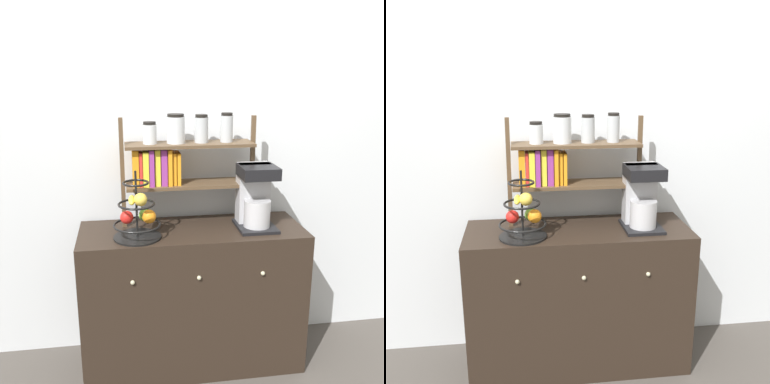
# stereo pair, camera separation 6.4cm
# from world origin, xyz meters

# --- Properties ---
(ground_plane) EXTENTS (12.00, 12.00, 0.00)m
(ground_plane) POSITION_xyz_m (0.00, 0.00, 0.00)
(ground_plane) COLOR #47423D
(wall_back) EXTENTS (7.00, 0.05, 2.60)m
(wall_back) POSITION_xyz_m (0.00, 0.51, 1.30)
(wall_back) COLOR silver
(wall_back) RESTS_ON ground_plane
(sideboard) EXTENTS (1.28, 0.49, 0.86)m
(sideboard) POSITION_xyz_m (0.00, 0.23, 0.43)
(sideboard) COLOR black
(sideboard) RESTS_ON ground_plane
(coffee_maker) EXTENTS (0.21, 0.26, 0.37)m
(coffee_maker) POSITION_xyz_m (0.36, 0.23, 1.04)
(coffee_maker) COLOR black
(coffee_maker) RESTS_ON sideboard
(fruit_stand) EXTENTS (0.26, 0.26, 0.37)m
(fruit_stand) POSITION_xyz_m (-0.31, 0.15, 0.98)
(fruit_stand) COLOR black
(fruit_stand) RESTS_ON sideboard
(shelf_hutch) EXTENTS (0.78, 0.20, 0.65)m
(shelf_hutch) POSITION_xyz_m (-0.08, 0.34, 1.26)
(shelf_hutch) COLOR brown
(shelf_hutch) RESTS_ON sideboard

